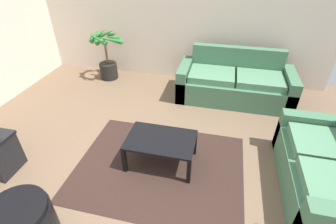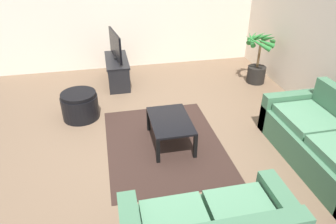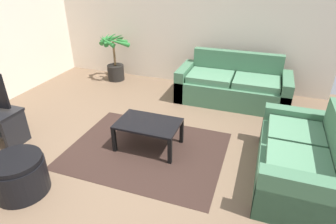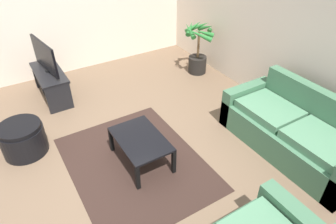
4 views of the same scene
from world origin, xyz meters
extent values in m
plane|color=brown|center=(0.00, 0.00, 0.00)|extent=(6.60, 6.60, 0.00)
cube|color=beige|center=(0.00, 3.00, 1.35)|extent=(6.00, 0.06, 2.70)
cube|color=beige|center=(-3.00, 0.00, 1.35)|extent=(0.06, 6.00, 2.70)
cube|color=#3F6B4C|center=(1.18, 2.25, 0.21)|extent=(2.07, 0.90, 0.42)
cube|color=#3F6B4C|center=(1.18, 2.62, 0.66)|extent=(1.71, 0.16, 0.48)
cube|color=#3F6B4C|center=(0.24, 2.25, 0.31)|extent=(0.18, 0.90, 0.62)
cube|color=#4F7F5D|center=(0.76, 2.20, 0.48)|extent=(0.81, 0.66, 0.12)
cube|color=#4F7F5D|center=(1.61, 2.20, 0.48)|extent=(0.81, 0.66, 0.12)
cube|color=black|center=(-2.08, -0.30, 0.50)|extent=(1.10, 0.45, 0.04)
cube|color=black|center=(-2.08, -0.30, 0.24)|extent=(1.02, 0.39, 0.03)
cube|color=black|center=(-2.60, -0.30, 0.26)|extent=(0.06, 0.41, 0.52)
cube|color=black|center=(-1.56, -0.30, 0.26)|extent=(0.06, 0.41, 0.52)
cube|color=black|center=(-2.08, -0.30, 0.82)|extent=(0.92, 0.18, 0.52)
cube|color=teal|center=(-2.09, -0.28, 0.82)|extent=(0.87, 0.14, 0.47)
cylinder|color=black|center=(-2.08, -0.30, 0.54)|extent=(0.10, 0.10, 0.04)
cube|color=black|center=(0.27, 0.31, 0.39)|extent=(0.89, 0.58, 0.03)
cube|color=black|center=(-0.15, 0.04, 0.19)|extent=(0.05, 0.05, 0.38)
cube|color=black|center=(0.69, 0.04, 0.19)|extent=(0.05, 0.05, 0.38)
cube|color=black|center=(-0.15, 0.57, 0.19)|extent=(0.05, 0.05, 0.38)
cube|color=black|center=(0.69, 0.57, 0.19)|extent=(0.05, 0.05, 0.38)
cube|color=black|center=(0.27, 0.21, 0.00)|extent=(2.20, 1.70, 0.01)
cylinder|color=black|center=(-1.50, 2.55, 0.17)|extent=(0.37, 0.37, 0.35)
cylinder|color=brown|center=(-1.50, 2.55, 0.61)|extent=(0.05, 0.05, 0.54)
cone|color=#266E2D|center=(-1.30, 2.51, 0.93)|extent=(0.18, 0.43, 0.24)
cone|color=#266E2D|center=(-1.37, 2.69, 0.93)|extent=(0.36, 0.34, 0.23)
cone|color=#266E2D|center=(-1.53, 2.73, 0.93)|extent=(0.39, 0.17, 0.23)
cone|color=#266E2D|center=(-1.66, 2.67, 0.93)|extent=(0.33, 0.39, 0.24)
cone|color=#266E2D|center=(-1.69, 2.55, 0.93)|extent=(0.10, 0.40, 0.23)
cone|color=#266E2D|center=(-1.64, 2.42, 0.93)|extent=(0.34, 0.35, 0.23)
cone|color=#266E2D|center=(-1.54, 2.35, 0.93)|extent=(0.43, 0.17, 0.24)
cone|color=#266E2D|center=(-1.29, 2.37, 0.93)|extent=(0.43, 0.48, 0.29)
cylinder|color=black|center=(-0.78, -1.03, 0.20)|extent=(0.61, 0.61, 0.41)
cylinder|color=black|center=(-0.78, -1.03, 0.44)|extent=(0.58, 0.58, 0.06)
camera|label=1|loc=(0.92, -2.04, 2.49)|focal=26.48mm
camera|label=2|loc=(4.06, -0.54, 2.80)|focal=33.44mm
camera|label=3|loc=(1.68, -2.83, 2.40)|focal=30.05mm
camera|label=4|loc=(3.08, -0.98, 3.00)|focal=32.16mm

